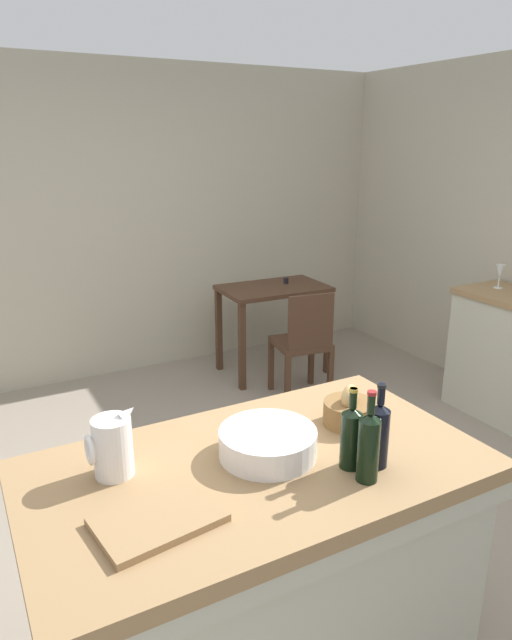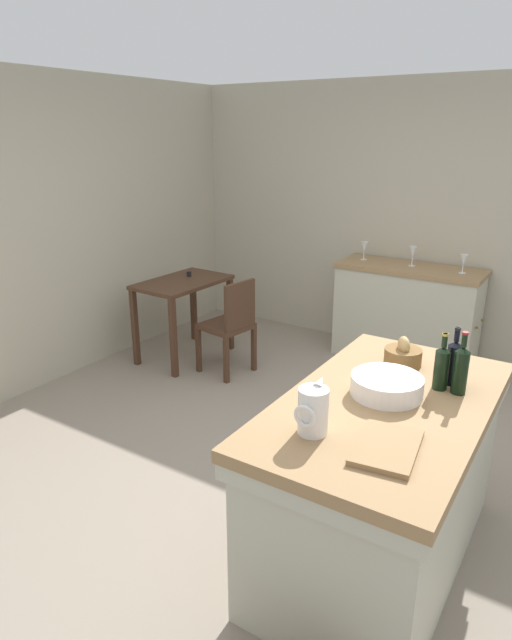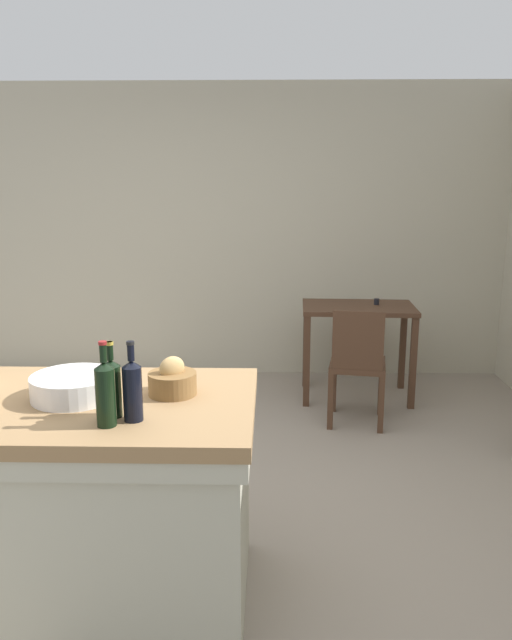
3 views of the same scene
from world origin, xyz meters
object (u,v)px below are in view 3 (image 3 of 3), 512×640
writing_desk (358,321)px  wooden_chair (358,363)px  wash_bowl (74,386)px  wine_bottle_green (105,392)px  wine_bottle_amber (112,387)px  wine_bottle_dark (132,389)px  bread_basket (172,381)px  island_table (67,494)px

writing_desk → wooden_chair: bearing=-97.5°
wash_bowl → wine_bottle_green: 0.36m
writing_desk → wine_bottle_amber: (-1.31, -2.75, 0.38)m
wine_bottle_dark → wine_bottle_amber: wine_bottle_dark is taller
bread_basket → wine_bottle_amber: bearing=-126.8°
writing_desk → wine_bottle_dark: bearing=-113.7°
wine_bottle_dark → wine_bottle_amber: size_ratio=1.04×
bread_basket → wooden_chair: bearing=61.2°
writing_desk → wooden_chair: (-0.08, -0.61, -0.17)m
bread_basket → writing_desk: bearing=65.8°
writing_desk → wine_bottle_green: bearing=-114.7°
wine_bottle_dark → wine_bottle_green: size_ratio=0.96×
wooden_chair → writing_desk: bearing=82.5°
wooden_chair → wine_bottle_dark: size_ratio=2.92×
bread_basket → wine_bottle_green: wine_bottle_green is taller
island_table → wine_bottle_dark: 0.68m
wine_bottle_amber → wash_bowl: bearing=136.5°
writing_desk → wine_bottle_dark: 3.07m
bread_basket → wine_bottle_green: (-0.19, -0.34, 0.07)m
writing_desk → wash_bowl: 2.98m
wash_bowl → wine_bottle_amber: (0.21, -0.20, 0.07)m
island_table → writing_desk: island_table is taller
wooden_chair → wine_bottle_amber: (-1.23, -2.14, 0.55)m
writing_desk → island_table: bearing=-121.4°
writing_desk → wine_bottle_green: wine_bottle_green is taller
island_table → writing_desk: size_ratio=1.72×
wooden_chair → bread_basket: (-1.04, -1.89, 0.49)m
island_table → wash_bowl: bearing=24.9°
wine_bottle_amber → bread_basket: bearing=53.2°
wine_bottle_amber → wine_bottle_green: (0.00, -0.09, 0.01)m
wooden_chair → island_table: bearing=-127.1°
wine_bottle_dark → wine_bottle_green: bearing=-148.5°
wine_bottle_amber → wine_bottle_green: size_ratio=0.92×
island_table → wash_bowl: size_ratio=4.58×
wooden_chair → wine_bottle_amber: bearing=-119.8°
bread_basket → wine_bottle_dark: (-0.10, -0.29, 0.07)m
wooden_chair → wine_bottle_green: size_ratio=2.80×
wash_bowl → island_table: bearing=-155.1°
wash_bowl → wine_bottle_dark: (0.30, -0.23, 0.07)m
wine_bottle_amber → wine_bottle_green: wine_bottle_green is taller
wash_bowl → wine_bottle_dark: wine_bottle_dark is taller
bread_basket → wine_bottle_amber: wine_bottle_amber is taller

